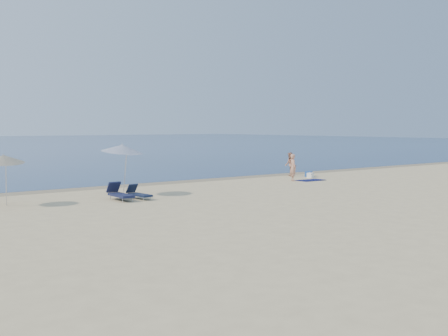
{
  "coord_description": "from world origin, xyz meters",
  "views": [
    {
      "loc": [
        -20.61,
        -8.82,
        3.35
      ],
      "look_at": [
        -1.66,
        16.0,
        1.0
      ],
      "focal_mm": 45.0,
      "sensor_mm": 36.0,
      "label": 1
    }
  ],
  "objects_px": {
    "person_right": "(290,164)",
    "umbrella_near": "(122,148)",
    "person_left": "(293,168)",
    "blue_cooler": "(309,174)"
  },
  "relations": [
    {
      "from": "person_left",
      "to": "person_right",
      "type": "bearing_deg",
      "value": -14.75
    },
    {
      "from": "person_right",
      "to": "person_left",
      "type": "bearing_deg",
      "value": -9.11
    },
    {
      "from": "umbrella_near",
      "to": "blue_cooler",
      "type": "bearing_deg",
      "value": -15.24
    },
    {
      "from": "person_left",
      "to": "umbrella_near",
      "type": "relative_size",
      "value": 0.63
    },
    {
      "from": "person_right",
      "to": "umbrella_near",
      "type": "xyz_separation_m",
      "value": [
        -13.54,
        -2.37,
        1.46
      ]
    },
    {
      "from": "person_right",
      "to": "blue_cooler",
      "type": "distance_m",
      "value": 1.39
    },
    {
      "from": "person_right",
      "to": "umbrella_near",
      "type": "relative_size",
      "value": 0.61
    },
    {
      "from": "person_left",
      "to": "blue_cooler",
      "type": "bearing_deg",
      "value": -37.2
    },
    {
      "from": "blue_cooler",
      "to": "umbrella_near",
      "type": "xyz_separation_m",
      "value": [
        -14.28,
        -1.37,
        2.08
      ]
    },
    {
      "from": "person_right",
      "to": "umbrella_near",
      "type": "bearing_deg",
      "value": -48.56
    }
  ]
}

